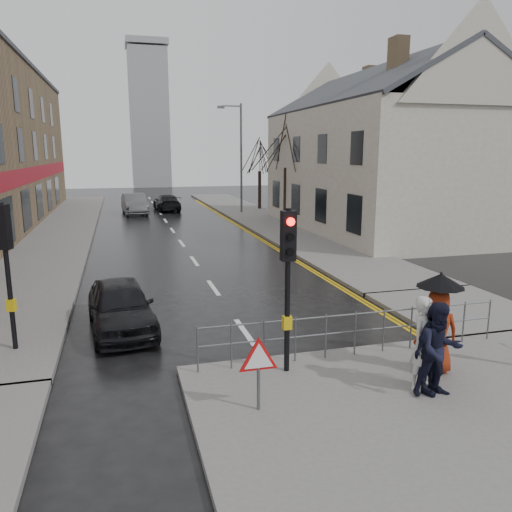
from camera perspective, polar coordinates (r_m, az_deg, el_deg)
ground at (r=10.55m, az=2.79°, el=-14.16°), size 120.00×120.00×0.00m
left_pavement at (r=32.52m, az=-21.39°, el=2.92°), size 4.00×44.00×0.14m
right_pavement at (r=35.60m, az=0.27°, el=4.43°), size 4.00×40.00×0.14m
pavement_bridge_right at (r=15.96m, az=22.10°, el=-5.65°), size 4.00×4.20×0.14m
building_right_cream at (r=30.89m, az=14.01°, el=11.73°), size 9.00×16.40×10.10m
church_tower at (r=71.29m, az=-12.10°, el=15.03°), size 5.00×5.00×18.00m
traffic_signal_near_left at (r=9.97m, az=3.68°, el=-0.71°), size 0.28×0.27×3.40m
traffic_signal_far_left at (r=12.46m, az=-26.70°, el=0.56°), size 0.34×0.33×3.40m
guard_railing_front at (r=11.43m, az=11.30°, el=-7.62°), size 7.14×0.04×1.00m
warning_sign at (r=8.85m, az=0.30°, el=-12.00°), size 0.80×0.07×1.35m
street_lamp at (r=38.04m, az=-1.97°, el=11.89°), size 1.83×0.25×8.00m
tree_near at (r=32.74m, az=3.45°, el=12.66°), size 2.40×2.40×6.58m
tree_far at (r=40.53m, az=0.42°, el=11.49°), size 2.40×2.40×5.64m
pedestrian_a at (r=10.12m, az=18.66°, el=-9.44°), size 0.79×0.67×1.83m
pedestrian_b at (r=9.94m, az=20.22°, el=-10.03°), size 0.95×0.78×1.80m
pedestrian_with_umbrella at (r=10.88m, az=20.05°, el=-6.84°), size 0.98×0.96×2.10m
pedestrian_d at (r=10.02m, az=19.40°, el=-10.09°), size 1.08×0.80×1.71m
car_parked at (r=13.59m, az=-15.21°, el=-5.52°), size 1.95×4.05×1.33m
car_mid at (r=39.19m, az=-13.71°, el=5.81°), size 1.98×4.80×1.55m
car_far at (r=41.01m, az=-10.15°, el=6.03°), size 2.02×4.55×1.30m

